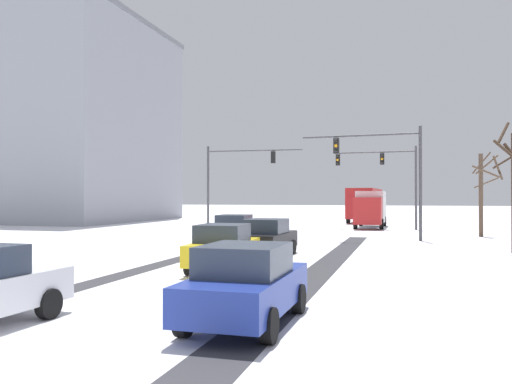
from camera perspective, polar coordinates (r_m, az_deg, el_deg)
name	(u,v)px	position (r m, az deg, el deg)	size (l,w,h in m)	color
wheel_track_left_lane	(325,266)	(19.83, 7.50, -7.95)	(1.08, 28.99, 0.01)	#38383D
wheel_track_right_lane	(173,261)	(21.56, -8.92, -7.34)	(0.89, 28.99, 0.01)	#38383D
sidewalk_kerb_right	(478,275)	(18.45, 22.81, -8.30)	(4.00, 28.99, 0.12)	white
traffic_signal_far_right	(386,170)	(42.81, 13.88, 2.31)	(6.47, 0.58, 6.50)	#47474C
traffic_signal_near_right	(385,163)	(30.85, 13.77, 3.04)	(6.80, 0.68, 6.50)	#47474C
traffic_signal_far_left	(235,171)	(40.76, -2.33, 2.23)	(7.52, 0.49, 6.50)	#47474C
car_grey_lead	(235,230)	(27.92, -2.32, -4.11)	(2.00, 4.18, 1.62)	slate
car_black_second	(267,238)	(22.75, 1.18, -4.94)	(1.95, 4.16, 1.62)	black
car_yellow_cab_third	(224,247)	(18.44, -3.52, -5.98)	(2.02, 4.19, 1.62)	yellow
car_blue_fourth	(246,284)	(10.79, -1.08, -9.88)	(1.87, 4.12, 1.62)	#233899
bus_oncoming	(365,202)	(55.04, 11.70, -1.10)	(2.97, 11.08, 3.38)	#B21E1E
box_truck_delivery	(371,208)	(44.86, 12.26, -1.69)	(2.36, 7.42, 3.02)	red
bare_tree_sidewalk_far	(482,191)	(36.83, 23.17, 0.11)	(1.76, 2.17, 5.49)	brown
office_building_far_left_block	(67,123)	(61.36, -19.70, 7.05)	(18.34, 20.98, 21.20)	#9399A3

